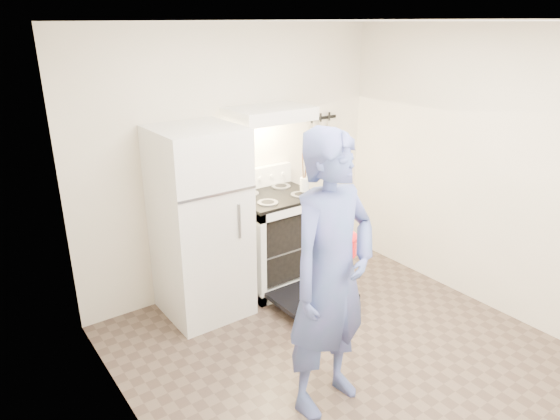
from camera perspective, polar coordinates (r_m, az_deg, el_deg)
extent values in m
plane|color=brown|center=(4.09, 9.23, -17.25)|extent=(3.60, 3.60, 0.00)
cube|color=silver|center=(4.82, -5.12, 5.64)|extent=(3.20, 0.02, 2.50)
cube|color=white|center=(4.39, -9.09, -1.58)|extent=(0.70, 0.70, 1.70)
cube|color=white|center=(4.94, -0.59, -3.61)|extent=(0.76, 0.65, 0.92)
cube|color=black|center=(4.77, -0.61, 1.60)|extent=(0.76, 0.65, 0.03)
cube|color=white|center=(4.96, -2.52, 3.73)|extent=(0.76, 0.07, 0.20)
cube|color=black|center=(4.68, 3.70, -9.78)|extent=(0.70, 0.54, 0.04)
cube|color=slate|center=(4.95, -0.59, -3.82)|extent=(0.60, 0.52, 0.01)
cube|color=white|center=(4.63, -1.20, 10.94)|extent=(0.76, 0.50, 0.12)
cube|color=black|center=(5.34, 4.72, 10.44)|extent=(0.40, 0.02, 0.03)
cylinder|color=#8F6D4B|center=(4.94, 0.17, -3.71)|extent=(0.31, 0.31, 0.02)
cylinder|color=silver|center=(4.76, 2.83, 2.93)|extent=(0.11, 0.11, 0.13)
imported|color=#324F7B|center=(3.24, 5.85, -7.61)|extent=(0.76, 0.55, 1.93)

